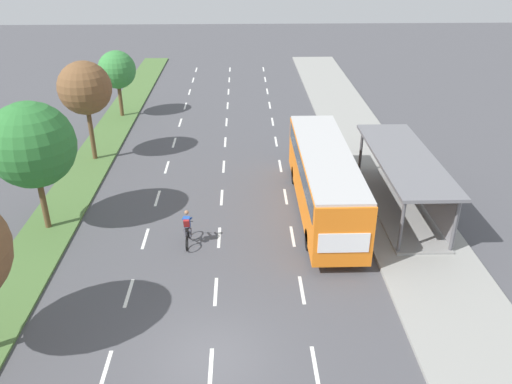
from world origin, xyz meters
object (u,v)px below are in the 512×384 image
(bus_shelter, at_px, (407,177))
(median_tree_second, at_px, (32,145))
(median_tree_fourth, at_px, (117,70))
(median_tree_third, at_px, (85,88))
(bus, at_px, (324,176))
(cyclist, at_px, (187,229))

(bus_shelter, relative_size, median_tree_second, 1.51)
(median_tree_fourth, bearing_deg, median_tree_third, -90.16)
(bus_shelter, distance_m, median_tree_second, 18.12)
(bus_shelter, xyz_separation_m, median_tree_fourth, (-17.67, 15.53, 1.80))
(median_tree_third, bearing_deg, median_tree_fourth, 89.84)
(bus, xyz_separation_m, median_tree_third, (-13.42, 7.19, 2.57))
(bus, bearing_deg, cyclist, -156.60)
(bus, height_order, median_tree_second, median_tree_second)
(bus, relative_size, cyclist, 6.20)
(bus, xyz_separation_m, cyclist, (-6.67, -2.89, -1.28))
(median_tree_second, height_order, median_tree_third, median_tree_second)
(bus_shelter, bearing_deg, median_tree_second, -175.32)
(bus, distance_m, cyclist, 7.38)
(bus, xyz_separation_m, median_tree_fourth, (-13.40, 15.68, 1.60))
(bus_shelter, xyz_separation_m, median_tree_second, (-17.89, -1.46, 2.52))
(bus, bearing_deg, median_tree_second, -174.49)
(median_tree_fourth, bearing_deg, bus, -49.50)
(bus_shelter, relative_size, median_tree_third, 1.54)
(bus_shelter, relative_size, cyclist, 5.19)
(bus_shelter, distance_m, bus, 4.28)
(bus, relative_size, median_tree_third, 1.84)
(median_tree_third, distance_m, median_tree_fourth, 8.55)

